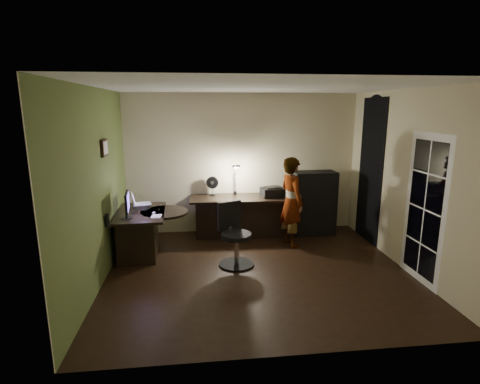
{
  "coord_description": "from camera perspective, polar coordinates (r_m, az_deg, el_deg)",
  "views": [
    {
      "loc": [
        -0.88,
        -5.21,
        2.42
      ],
      "look_at": [
        -0.15,
        1.05,
        1.0
      ],
      "focal_mm": 28.0,
      "sensor_mm": 36.0,
      "label": 1
    }
  ],
  "objects": [
    {
      "name": "phone",
      "position": [
        6.38,
        -16.05,
        -3.14
      ],
      "size": [
        0.11,
        0.15,
        0.01
      ],
      "primitive_type": "cube",
      "rotation": [
        0.0,
        0.0,
        0.26
      ],
      "color": "black",
      "rests_on": "desk_left"
    },
    {
      "name": "wall_front",
      "position": [
        3.49,
        8.33,
        -5.33
      ],
      "size": [
        4.5,
        0.01,
        2.7
      ],
      "primitive_type": "cube",
      "color": "beige",
      "rests_on": "floor"
    },
    {
      "name": "floor",
      "position": [
        5.81,
        2.73,
        -11.98
      ],
      "size": [
        4.5,
        4.0,
        0.01
      ],
      "primitive_type": "cube",
      "color": "black",
      "rests_on": "ground"
    },
    {
      "name": "french_door",
      "position": [
        5.77,
        26.31,
        -2.39
      ],
      "size": [
        0.02,
        0.92,
        2.1
      ],
      "primitive_type": "cube",
      "color": "white",
      "rests_on": "floor"
    },
    {
      "name": "ceiling",
      "position": [
        5.29,
        3.05,
        15.76
      ],
      "size": [
        4.5,
        4.0,
        0.01
      ],
      "primitive_type": "cube",
      "color": "silver",
      "rests_on": "floor"
    },
    {
      "name": "desk_fan",
      "position": [
        7.22,
        -4.22,
        0.97
      ],
      "size": [
        0.26,
        0.18,
        0.36
      ],
      "primitive_type": "cube",
      "rotation": [
        0.0,
        0.0,
        -0.22
      ],
      "color": "black",
      "rests_on": "desk_right"
    },
    {
      "name": "laptop",
      "position": [
        6.55,
        -14.76,
        -0.9
      ],
      "size": [
        0.37,
        0.36,
        0.21
      ],
      "primitive_type": "cube",
      "rotation": [
        0.0,
        0.0,
        0.26
      ],
      "color": "silver",
      "rests_on": "laptop_stand"
    },
    {
      "name": "desk_lamp",
      "position": [
        7.2,
        -0.76,
        2.12
      ],
      "size": [
        0.24,
        0.33,
        0.64
      ],
      "primitive_type": "cube",
      "rotation": [
        0.0,
        0.0,
        0.32
      ],
      "color": "black",
      "rests_on": "desk_right"
    },
    {
      "name": "laptop_stand",
      "position": [
        6.58,
        -14.69,
        -2.18
      ],
      "size": [
        0.28,
        0.26,
        0.09
      ],
      "primitive_type": "cube",
      "rotation": [
        0.0,
        0.0,
        -0.37
      ],
      "color": "silver",
      "rests_on": "desk_left"
    },
    {
      "name": "desk_right",
      "position": [
        7.19,
        0.68,
        -3.75
      ],
      "size": [
        2.07,
        0.79,
        0.77
      ],
      "primitive_type": "cube",
      "rotation": [
        0.0,
        0.0,
        -0.04
      ],
      "color": "black",
      "rests_on": "floor"
    },
    {
      "name": "speaker",
      "position": [
        5.77,
        -19.59,
        -4.12
      ],
      "size": [
        0.09,
        0.09,
        0.19
      ],
      "primitive_type": "cylinder",
      "rotation": [
        0.0,
        0.0,
        0.25
      ],
      "color": "black",
      "rests_on": "desk_left"
    },
    {
      "name": "printer",
      "position": [
        7.13,
        4.94,
        0.07
      ],
      "size": [
        0.45,
        0.37,
        0.18
      ],
      "primitive_type": "cube",
      "rotation": [
        0.0,
        0.0,
        0.15
      ],
      "color": "black",
      "rests_on": "desk_right"
    },
    {
      "name": "framed_picture",
      "position": [
        5.84,
        -20.01,
        6.34
      ],
      "size": [
        0.04,
        0.3,
        0.25
      ],
      "primitive_type": "cube",
      "color": "black",
      "rests_on": "wall_left"
    },
    {
      "name": "person",
      "position": [
        6.66,
        7.87,
        -1.52
      ],
      "size": [
        0.53,
        0.65,
        1.6
      ],
      "primitive_type": "imported",
      "rotation": [
        0.0,
        0.0,
        1.86
      ],
      "color": "#D8A88C",
      "rests_on": "floor"
    },
    {
      "name": "notepad",
      "position": [
        6.11,
        -12.61,
        -3.64
      ],
      "size": [
        0.17,
        0.23,
        0.01
      ],
      "primitive_type": "cube",
      "rotation": [
        0.0,
        0.0,
        -0.08
      ],
      "color": "silver",
      "rests_on": "desk_left"
    },
    {
      "name": "wall_left",
      "position": [
        5.49,
        -21.01,
        0.6
      ],
      "size": [
        0.01,
        4.0,
        2.7
      ],
      "primitive_type": "cube",
      "color": "beige",
      "rests_on": "floor"
    },
    {
      "name": "wall_right",
      "position": [
        6.17,
        24.01,
        1.61
      ],
      "size": [
        0.01,
        4.0,
        2.7
      ],
      "primitive_type": "cube",
      "color": "beige",
      "rests_on": "floor"
    },
    {
      "name": "office_chair",
      "position": [
        5.82,
        -0.54,
        -6.62
      ],
      "size": [
        0.73,
        0.73,
        0.99
      ],
      "primitive_type": "cube",
      "rotation": [
        0.0,
        0.0,
        0.42
      ],
      "color": "black",
      "rests_on": "floor"
    },
    {
      "name": "wall_back",
      "position": [
        7.34,
        0.3,
        4.33
      ],
      "size": [
        4.5,
        0.01,
        2.7
      ],
      "primitive_type": "cube",
      "color": "beige",
      "rests_on": "floor"
    },
    {
      "name": "headphones",
      "position": [
        7.35,
        5.37,
        0.1
      ],
      "size": [
        0.21,
        0.11,
        0.09
      ],
      "primitive_type": "cube",
      "rotation": [
        0.0,
        0.0,
        0.16
      ],
      "color": "#161E95",
      "rests_on": "desk_right"
    },
    {
      "name": "monitor",
      "position": [
        6.06,
        -16.96,
        -2.57
      ],
      "size": [
        0.14,
        0.47,
        0.3
      ],
      "primitive_type": "cube",
      "rotation": [
        0.0,
        0.0,
        0.12
      ],
      "color": "black",
      "rests_on": "desk_left"
    },
    {
      "name": "cabinet",
      "position": [
        7.4,
        11.14,
        -1.64
      ],
      "size": [
        0.83,
        0.44,
        1.23
      ],
      "primitive_type": "cube",
      "rotation": [
        0.0,
        0.0,
        0.03
      ],
      "color": "black",
      "rests_on": "floor"
    },
    {
      "name": "pen",
      "position": [
        6.5,
        -12.26,
        -2.63
      ],
      "size": [
        0.03,
        0.13,
        0.01
      ],
      "primitive_type": "cube",
      "rotation": [
        0.0,
        0.0,
        0.17
      ],
      "color": "black",
      "rests_on": "desk_left"
    },
    {
      "name": "arched_doorway",
      "position": [
        7.17,
        19.26,
        3.0
      ],
      "size": [
        0.01,
        0.9,
        2.6
      ],
      "primitive_type": "cube",
      "color": "black",
      "rests_on": "floor"
    },
    {
      "name": "mouse",
      "position": [
        6.27,
        -13.01,
        -3.13
      ],
      "size": [
        0.07,
        0.09,
        0.03
      ],
      "primitive_type": "ellipsoid",
      "rotation": [
        0.0,
        0.0,
        -0.2
      ],
      "color": "silver",
      "rests_on": "desk_left"
    },
    {
      "name": "green_wall_overlay",
      "position": [
        5.49,
        -20.86,
        0.6
      ],
      "size": [
        0.0,
        4.0,
        2.7
      ],
      "primitive_type": "cube",
      "color": "#50622D",
      "rests_on": "floor"
    },
    {
      "name": "desk_left",
      "position": [
        6.52,
        -14.76,
        -6.08
      ],
      "size": [
        0.84,
        1.31,
        0.74
      ],
      "primitive_type": "cube",
      "rotation": [
        0.0,
        0.0,
        0.04
      ],
      "color": "black",
      "rests_on": "floor"
    }
  ]
}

